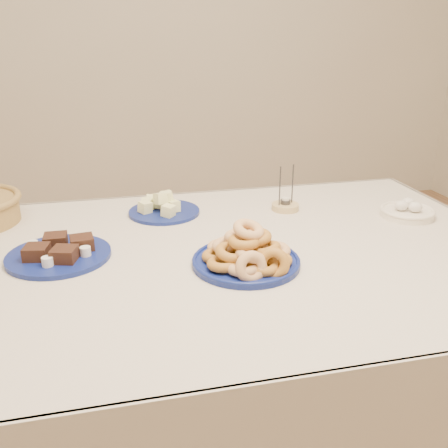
{
  "coord_description": "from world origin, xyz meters",
  "views": [
    {
      "loc": [
        -0.28,
        -1.22,
        1.31
      ],
      "look_at": [
        0.0,
        -0.05,
        0.85
      ],
      "focal_mm": 40.0,
      "sensor_mm": 36.0,
      "label": 1
    }
  ],
  "objects": [
    {
      "name": "donut_platter",
      "position": [
        0.05,
        -0.1,
        0.78
      ],
      "size": [
        0.28,
        0.28,
        0.13
      ],
      "rotation": [
        0.0,
        0.0,
        -0.01
      ],
      "color": "navy",
      "rests_on": "dining_table"
    },
    {
      "name": "brownie_plate",
      "position": [
        -0.43,
        0.06,
        0.77
      ],
      "size": [
        0.34,
        0.34,
        0.05
      ],
      "rotation": [
        0.0,
        0.0,
        -0.27
      ],
      "color": "navy",
      "rests_on": "dining_table"
    },
    {
      "name": "egg_bowl",
      "position": [
        0.66,
        0.13,
        0.77
      ],
      "size": [
        0.22,
        0.22,
        0.06
      ],
      "rotation": [
        0.0,
        0.0,
        -0.36
      ],
      "color": "silver",
      "rests_on": "dining_table"
    },
    {
      "name": "dining_table",
      "position": [
        0.0,
        0.0,
        0.64
      ],
      "size": [
        1.71,
        1.11,
        0.75
      ],
      "color": "brown",
      "rests_on": "ground"
    },
    {
      "name": "melon_plate",
      "position": [
        -0.12,
        0.35,
        0.77
      ],
      "size": [
        0.29,
        0.29,
        0.08
      ],
      "rotation": [
        0.0,
        0.0,
        -0.31
      ],
      "color": "navy",
      "rests_on": "dining_table"
    },
    {
      "name": "candle_holder",
      "position": [
        0.29,
        0.29,
        0.76
      ],
      "size": [
        0.12,
        0.12,
        0.15
      ],
      "rotation": [
        0.0,
        0.0,
        0.31
      ],
      "color": "tan",
      "rests_on": "dining_table"
    }
  ]
}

